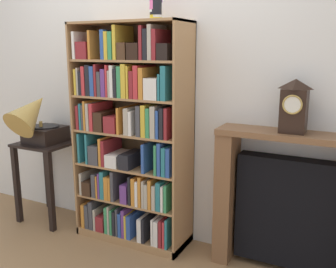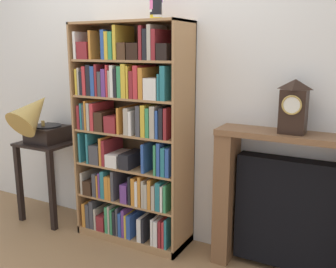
{
  "view_description": "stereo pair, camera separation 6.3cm",
  "coord_description": "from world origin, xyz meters",
  "px_view_note": "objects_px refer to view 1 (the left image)",
  "views": [
    {
      "loc": [
        1.58,
        -2.39,
        1.53
      ],
      "look_at": [
        0.32,
        0.07,
        0.91
      ],
      "focal_mm": 40.63,
      "sensor_mm": 36.0,
      "label": 1
    },
    {
      "loc": [
        1.64,
        -2.36,
        1.53
      ],
      "look_at": [
        0.32,
        0.07,
        0.91
      ],
      "focal_mm": 40.63,
      "sensor_mm": 36.0,
      "label": 2
    }
  ],
  "objects_px": {
    "gramophone": "(36,119)",
    "side_table_left": "(48,165)",
    "bookshelf": "(131,141)",
    "fireplace_mantel": "(289,205)",
    "mantel_clock": "(294,106)"
  },
  "relations": [
    {
      "from": "gramophone",
      "to": "side_table_left",
      "type": "bearing_deg",
      "value": 90.0
    },
    {
      "from": "bookshelf",
      "to": "fireplace_mantel",
      "type": "height_order",
      "value": "bookshelf"
    },
    {
      "from": "bookshelf",
      "to": "side_table_left",
      "type": "xyz_separation_m",
      "value": [
        -0.88,
        -0.03,
        -0.32
      ]
    },
    {
      "from": "gramophone",
      "to": "fireplace_mantel",
      "type": "relative_size",
      "value": 0.52
    },
    {
      "from": "side_table_left",
      "to": "mantel_clock",
      "type": "distance_m",
      "value": 2.19
    },
    {
      "from": "bookshelf",
      "to": "gramophone",
      "type": "distance_m",
      "value": 0.89
    },
    {
      "from": "gramophone",
      "to": "mantel_clock",
      "type": "xyz_separation_m",
      "value": [
        2.08,
        0.18,
        0.23
      ]
    },
    {
      "from": "fireplace_mantel",
      "to": "side_table_left",
      "type": "bearing_deg",
      "value": -177.05
    },
    {
      "from": "side_table_left",
      "to": "gramophone",
      "type": "xyz_separation_m",
      "value": [
        0.0,
        -0.1,
        0.44
      ]
    },
    {
      "from": "bookshelf",
      "to": "mantel_clock",
      "type": "xyz_separation_m",
      "value": [
        1.21,
        0.06,
        0.35
      ]
    },
    {
      "from": "gramophone",
      "to": "mantel_clock",
      "type": "distance_m",
      "value": 2.1
    },
    {
      "from": "bookshelf",
      "to": "mantel_clock",
      "type": "bearing_deg",
      "value": 2.73
    },
    {
      "from": "side_table_left",
      "to": "gramophone",
      "type": "bearing_deg",
      "value": -90.0
    },
    {
      "from": "side_table_left",
      "to": "fireplace_mantel",
      "type": "relative_size",
      "value": 0.72
    },
    {
      "from": "gramophone",
      "to": "fireplace_mantel",
      "type": "height_order",
      "value": "gramophone"
    }
  ]
}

